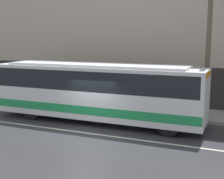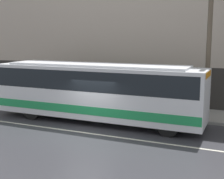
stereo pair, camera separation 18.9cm
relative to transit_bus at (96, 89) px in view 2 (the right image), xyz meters
The scene contains 7 objects.
ground_plane 2.90m from the transit_bus, 77.95° to the right, with size 60.00×60.00×0.00m, color #333338.
sidewalk 3.83m from the transit_bus, 82.08° to the left, with size 60.00×3.16×0.16m.
building_facade 6.66m from the transit_bus, 84.74° to the left, with size 60.00×0.35×12.60m.
lane_stripe 2.90m from the transit_bus, 77.95° to the right, with size 54.00×0.14×0.01m.
transit_bus is the anchor object (origin of this frame).
utility_pole_near 6.74m from the transit_bus, 22.74° to the left, with size 0.26×0.26×8.98m.
pedestrian_waiting 4.25m from the transit_bus, 141.33° to the left, with size 0.36×0.36×1.56m.
Camera 2 is at (7.18, -13.11, 4.66)m, focal length 50.00 mm.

